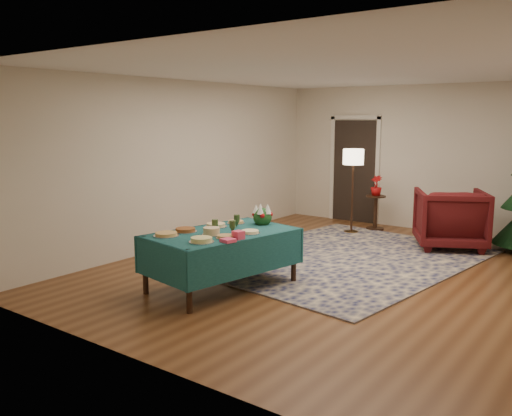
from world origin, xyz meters
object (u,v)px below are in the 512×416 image
Objects in this scene: gift_box at (238,235)px; side_table at (375,213)px; potted_plant at (376,190)px; buffet_table at (222,243)px; floor_lamp at (353,162)px; armchair at (450,216)px.

gift_box reaches higher than side_table.
side_table is 0.44m from potted_plant.
buffet_table is 4.44m from potted_plant.
gift_box is at bearing -81.91° from floor_lamp.
floor_lamp is 1.14m from side_table.
floor_lamp reaches higher than potted_plant.
armchair is at bearing 66.62° from buffet_table.
floor_lamp is at bearing -32.15° from armchair.
potted_plant is (0.05, 4.43, 0.19)m from buffet_table.
floor_lamp is 0.79m from potted_plant.
buffet_table reaches higher than side_table.
side_table is at bearing 104.04° from potted_plant.
gift_box is 0.11× the size of armchair.
side_table is at bearing 94.28° from gift_box.
buffet_table is 4.44m from side_table.
buffet_table is 17.53× the size of gift_box.
gift_box is 4.64m from side_table.
armchair is (1.23, 3.95, -0.22)m from gift_box.
floor_lamp is 4.11× the size of potted_plant.
armchair reaches higher than gift_box.
gift_box is at bearing -85.72° from side_table.
gift_box is 0.07× the size of floor_lamp.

